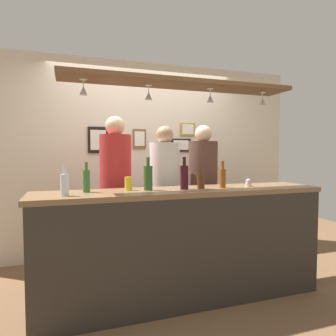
{
  "coord_description": "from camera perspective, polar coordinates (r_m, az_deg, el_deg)",
  "views": [
    {
      "loc": [
        -1.02,
        -2.94,
        1.39
      ],
      "look_at": [
        0.0,
        0.1,
        1.22
      ],
      "focal_mm": 32.17,
      "sensor_mm": 36.0,
      "label": 1
    }
  ],
  "objects": [
    {
      "name": "hanging_wineglass_left",
      "position": [
        2.84,
        -3.7,
        13.61
      ],
      "size": [
        0.07,
        0.07,
        0.13
      ],
      "color": "silver",
      "rests_on": "overhead_glass_rack"
    },
    {
      "name": "bottle_wine_dark_red",
      "position": [
        2.78,
        3.11,
        -1.64
      ],
      "size": [
        0.08,
        0.08,
        0.3
      ],
      "color": "#380F19",
      "rests_on": "bar_counter"
    },
    {
      "name": "hanging_wineglass_far_left",
      "position": [
        2.71,
        -15.74,
        14.04
      ],
      "size": [
        0.07,
        0.07,
        0.13
      ],
      "color": "silver",
      "rests_on": "overhead_glass_rack"
    },
    {
      "name": "picture_frame_lower_pair",
      "position": [
        4.28,
        2.43,
        4.36
      ],
      "size": [
        0.3,
        0.02,
        0.18
      ],
      "color": "black",
      "rests_on": "back_wall"
    },
    {
      "name": "picture_frame_caricature",
      "position": [
        4.02,
        -13.09,
        5.19
      ],
      "size": [
        0.26,
        0.02,
        0.34
      ],
      "color": "black",
      "rests_on": "back_wall"
    },
    {
      "name": "bottle_champagne_green",
      "position": [
        2.73,
        -3.78,
        -1.74
      ],
      "size": [
        0.08,
        0.08,
        0.3
      ],
      "color": "#2D5623",
      "rests_on": "bar_counter"
    },
    {
      "name": "hanging_wineglass_center_left",
      "position": [
        3.01,
        7.98,
        12.99
      ],
      "size": [
        0.07,
        0.07,
        0.13
      ],
      "color": "silver",
      "rests_on": "overhead_glass_rack"
    },
    {
      "name": "bottle_beer_amber_tall",
      "position": [
        2.96,
        10.31,
        -1.76
      ],
      "size": [
        0.06,
        0.06,
        0.26
      ],
      "color": "brown",
      "rests_on": "bar_counter"
    },
    {
      "name": "bottle_soda_clear",
      "position": [
        2.5,
        -19.01,
        -2.93
      ],
      "size": [
        0.06,
        0.06,
        0.23
      ],
      "color": "silver",
      "rests_on": "bar_counter"
    },
    {
      "name": "person_right_brown_shirt",
      "position": [
        3.6,
        6.66,
        -2.7
      ],
      "size": [
        0.34,
        0.34,
        1.7
      ],
      "color": "#2D334C",
      "rests_on": "ground_plane"
    },
    {
      "name": "back_wall",
      "position": [
        4.17,
        -4.38,
        1.82
      ],
      "size": [
        4.4,
        0.06,
        2.6
      ],
      "primitive_type": "cube",
      "color": "beige",
      "rests_on": "ground_plane"
    },
    {
      "name": "overhead_glass_rack",
      "position": [
        2.9,
        2.61,
        15.67
      ],
      "size": [
        2.2,
        0.36,
        0.04
      ],
      "primitive_type": "cube",
      "color": "brown"
    },
    {
      "name": "bar_counter",
      "position": [
        2.72,
        4.14,
        -11.58
      ],
      "size": [
        2.7,
        0.55,
        1.04
      ],
      "color": "brown",
      "rests_on": "ground_plane"
    },
    {
      "name": "picture_frame_crest",
      "position": [
        4.1,
        -5.43,
        5.54
      ],
      "size": [
        0.18,
        0.02,
        0.26
      ],
      "color": "brown",
      "rests_on": "back_wall"
    },
    {
      "name": "person_middle_white_patterned_shirt",
      "position": [
        3.43,
        -0.63,
        -3.21
      ],
      "size": [
        0.34,
        0.34,
        1.68
      ],
      "color": "#2D334C",
      "rests_on": "ground_plane"
    },
    {
      "name": "bottle_beer_green_import",
      "position": [
        2.68,
        -15.19,
        -2.25
      ],
      "size": [
        0.06,
        0.06,
        0.26
      ],
      "color": "#336B2D",
      "rests_on": "bar_counter"
    },
    {
      "name": "ground_plane",
      "position": [
        3.41,
        0.57,
        -21.02
      ],
      "size": [
        8.0,
        8.0,
        0.0
      ],
      "primitive_type": "plane",
      "color": "brown"
    },
    {
      "name": "person_left_red_shirt",
      "position": [
        3.3,
        -9.9,
        -2.5
      ],
      "size": [
        0.34,
        0.34,
        1.77
      ],
      "color": "#2D334C",
      "rests_on": "ground_plane"
    },
    {
      "name": "picture_frame_upper_small",
      "position": [
        4.33,
        3.75,
        7.34
      ],
      "size": [
        0.22,
        0.02,
        0.18
      ],
      "color": "#B29338",
      "rests_on": "back_wall"
    },
    {
      "name": "drink_can",
      "position": [
        2.74,
        -7.51,
        -2.95
      ],
      "size": [
        0.07,
        0.07,
        0.12
      ],
      "primitive_type": "cylinder",
      "color": "yellow",
      "rests_on": "bar_counter"
    },
    {
      "name": "hanging_wineglass_center",
      "position": [
        3.3,
        17.49,
        11.99
      ],
      "size": [
        0.07,
        0.07,
        0.13
      ],
      "color": "silver",
      "rests_on": "overhead_glass_rack"
    },
    {
      "name": "cupcake",
      "position": [
        3.12,
        14.99,
        -2.74
      ],
      "size": [
        0.06,
        0.06,
        0.08
      ],
      "color": "beige",
      "rests_on": "bar_counter"
    },
    {
      "name": "bottle_beer_brown_stubby",
      "position": [
        2.83,
        6.27,
        -2.54
      ],
      "size": [
        0.07,
        0.07,
        0.18
      ],
      "color": "#512D14",
      "rests_on": "bar_counter"
    }
  ]
}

